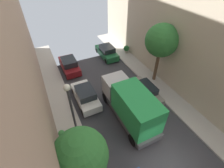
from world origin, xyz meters
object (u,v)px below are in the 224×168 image
parked_car_right_3 (107,52)px  potted_plant_2 (62,134)px  parked_car_left_3 (86,96)px  potted_plant_0 (126,49)px  street_tree_1 (162,41)px  parked_car_right_2 (144,91)px  delivery_truck (130,104)px  lamp_post (71,106)px  parked_car_left_4 (69,65)px  street_tree_0 (80,156)px

parked_car_right_3 → potted_plant_2: (-8.41, -10.05, -0.08)m
parked_car_left_3 → potted_plant_0: parked_car_left_3 is taller
street_tree_1 → parked_car_right_2: bearing=-145.9°
delivery_truck → lamp_post: 4.98m
lamp_post → parked_car_left_4: bearing=78.7°
delivery_truck → street_tree_0: (-5.10, -3.58, 2.30)m
delivery_truck → potted_plant_2: delivery_truck is taller
parked_car_left_3 → street_tree_1: size_ratio=0.67×
street_tree_1 → potted_plant_2: (-11.01, -2.95, -4.15)m
parked_car_right_2 → street_tree_1: street_tree_1 is taller
parked_car_right_3 → street_tree_1: (2.59, -7.10, 4.06)m
delivery_truck → parked_car_left_3: bearing=126.3°
potted_plant_2 → potted_plant_0: bearing=40.6°
street_tree_0 → lamp_post: size_ratio=1.00×
parked_car_right_3 → street_tree_1: street_tree_1 is taller
delivery_truck → potted_plant_2: (-5.71, 0.51, -1.15)m
parked_car_right_2 → delivery_truck: delivery_truck is taller
potted_plant_0 → street_tree_1: bearing=-92.0°
potted_plant_0 → potted_plant_2: size_ratio=1.19×
delivery_truck → street_tree_1: street_tree_1 is taller
potted_plant_0 → parked_car_left_3: bearing=-141.8°
parked_car_right_2 → street_tree_1: size_ratio=0.67×
parked_car_left_3 → potted_plant_2: (-3.01, -3.17, -0.08)m
potted_plant_2 → lamp_post: bearing=-19.0°
parked_car_left_4 → parked_car_right_3: bearing=10.0°
street_tree_0 → potted_plant_2: size_ratio=6.20×
parked_car_right_2 → parked_car_left_4: bearing=124.3°
potted_plant_0 → lamp_post: (-10.13, -10.03, 2.97)m
parked_car_right_3 → potted_plant_2: parked_car_right_3 is taller
lamp_post → delivery_truck: bearing=-1.6°
parked_car_left_4 → parked_car_left_3: bearing=-90.0°
parked_car_left_3 → parked_car_right_2: 5.75m
parked_car_left_4 → parked_car_right_3: (5.40, 0.95, 0.00)m
parked_car_left_3 → parked_car_right_2: (5.40, -1.97, 0.00)m
street_tree_0 → parked_car_left_4: bearing=79.7°
parked_car_left_3 → parked_car_right_3: 8.75m
parked_car_left_4 → parked_car_right_2: (5.40, -7.90, 0.00)m
parked_car_left_3 → parked_car_right_3: (5.40, 6.88, 0.00)m
delivery_truck → street_tree_1: 7.00m
potted_plant_0 → lamp_post: bearing=-135.3°
street_tree_0 → street_tree_1: street_tree_1 is taller
delivery_truck → street_tree_0: street_tree_0 is taller
parked_car_right_3 → street_tree_1: bearing=-69.9°
delivery_truck → potted_plant_0: (5.53, 10.16, -1.08)m
parked_car_left_3 → street_tree_0: (-2.40, -7.26, 3.36)m
lamp_post → parked_car_left_3: bearing=61.8°
street_tree_1 → potted_plant_2: bearing=-165.0°
potted_plant_0 → potted_plant_2: potted_plant_0 is taller
street_tree_1 → potted_plant_2: 12.13m
parked_car_left_4 → lamp_post: lamp_post is taller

